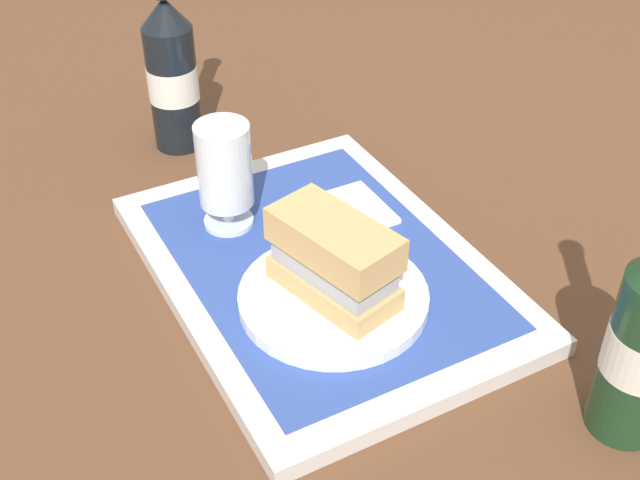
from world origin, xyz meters
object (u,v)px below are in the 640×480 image
at_px(sandwich, 331,257).
at_px(beer_bottle, 172,72).
at_px(beer_glass, 225,169).
at_px(plate, 333,297).

distance_m(sandwich, beer_bottle, 0.40).
bearing_deg(beer_bottle, sandwich, -178.07).
bearing_deg(beer_glass, sandwich, -167.55).
xyz_separation_m(beer_glass, beer_bottle, (0.23, -0.02, 0.01)).
height_order(beer_glass, beer_bottle, beer_bottle).
height_order(sandwich, beer_bottle, beer_bottle).
distance_m(plate, sandwich, 0.05).
bearing_deg(beer_bottle, plate, -177.96).
relative_size(beer_glass, beer_bottle, 0.47).
height_order(plate, beer_bottle, beer_bottle).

